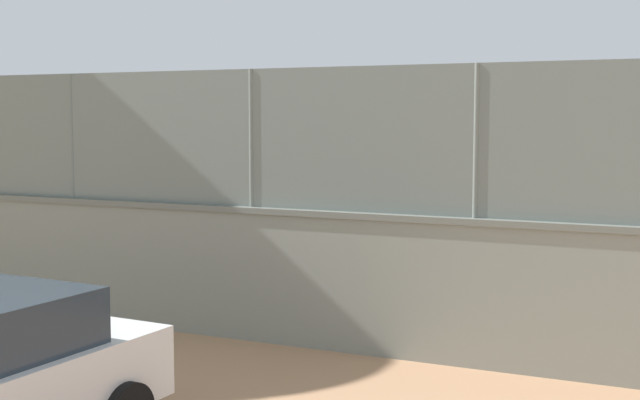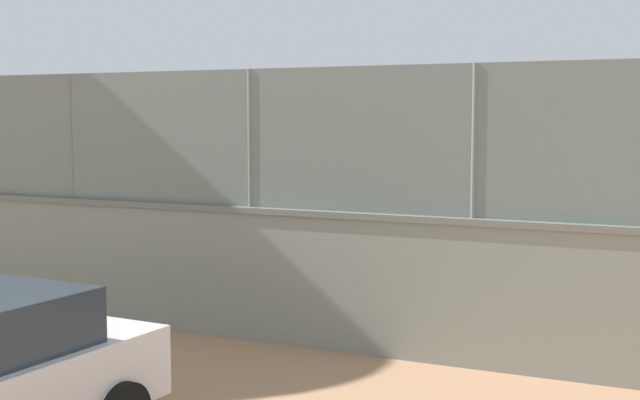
% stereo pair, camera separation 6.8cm
% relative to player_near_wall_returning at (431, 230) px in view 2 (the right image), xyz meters
% --- Properties ---
extents(ground_plane, '(260.00, 260.00, 0.00)m').
position_rel_player_near_wall_returning_xyz_m(ground_plane, '(1.72, -7.15, -0.91)').
color(ground_plane, tan).
extents(perimeter_wall, '(28.34, 0.62, 1.83)m').
position_rel_player_near_wall_returning_xyz_m(perimeter_wall, '(2.31, 5.37, 0.01)').
color(perimeter_wall, gray).
rests_on(perimeter_wall, ground_plane).
extents(fence_panel_on_wall, '(27.84, 0.36, 1.85)m').
position_rel_player_near_wall_returning_xyz_m(fence_panel_on_wall, '(2.31, 5.37, 1.84)').
color(fence_panel_on_wall, slate).
rests_on(fence_panel_on_wall, perimeter_wall).
extents(player_near_wall_returning, '(1.23, 0.73, 1.55)m').
position_rel_player_near_wall_returning_xyz_m(player_near_wall_returning, '(0.00, 0.00, 0.00)').
color(player_near_wall_returning, '#591919').
rests_on(player_near_wall_returning, ground_plane).
extents(player_at_service_line, '(0.76, 1.05, 1.63)m').
position_rel_player_near_wall_returning_xyz_m(player_at_service_line, '(3.51, -3.77, 0.05)').
color(player_at_service_line, black).
rests_on(player_at_service_line, ground_plane).
extents(sports_ball, '(0.13, 0.13, 0.13)m').
position_rel_player_near_wall_returning_xyz_m(sports_ball, '(-0.51, 0.65, -0.84)').
color(sports_ball, '#3399D8').
rests_on(sports_ball, ground_plane).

